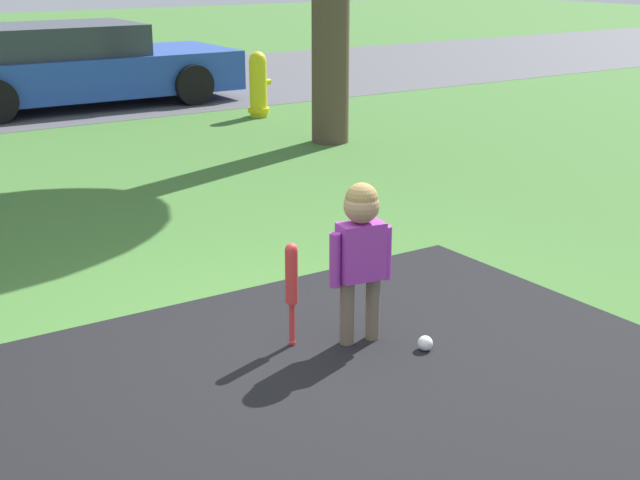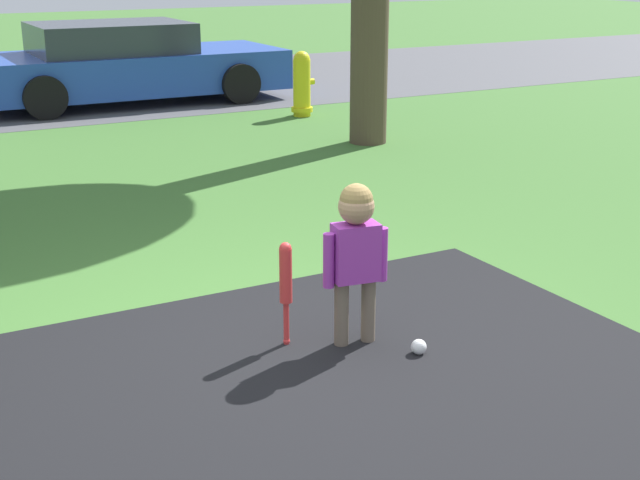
# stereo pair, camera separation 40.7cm
# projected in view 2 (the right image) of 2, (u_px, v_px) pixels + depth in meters

# --- Properties ---
(ground_plane) EXTENTS (60.00, 60.00, 0.00)m
(ground_plane) POSITION_uv_depth(u_px,v_px,m) (242.00, 363.00, 4.70)
(ground_plane) COLOR #3D6B2D
(child) EXTENTS (0.37, 0.19, 0.91)m
(child) POSITION_uv_depth(u_px,v_px,m) (356.00, 242.00, 4.77)
(child) COLOR #6B5B4C
(child) RESTS_ON ground
(baseball_bat) EXTENTS (0.07, 0.07, 0.59)m
(baseball_bat) POSITION_uv_depth(u_px,v_px,m) (286.00, 279.00, 4.81)
(baseball_bat) COLOR red
(baseball_bat) RESTS_ON ground
(sports_ball) EXTENTS (0.08, 0.08, 0.08)m
(sports_ball) POSITION_uv_depth(u_px,v_px,m) (419.00, 347.00, 4.79)
(sports_ball) COLOR white
(sports_ball) RESTS_ON ground
(fire_hydrant) EXTENTS (0.32, 0.28, 0.85)m
(fire_hydrant) POSITION_uv_depth(u_px,v_px,m) (302.00, 84.00, 11.68)
(fire_hydrant) COLOR yellow
(fire_hydrant) RESTS_ON ground
(parked_car) EXTENTS (4.43, 2.05, 1.13)m
(parked_car) POSITION_uv_depth(u_px,v_px,m) (124.00, 64.00, 12.74)
(parked_car) COLOR #2347AD
(parked_car) RESTS_ON ground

